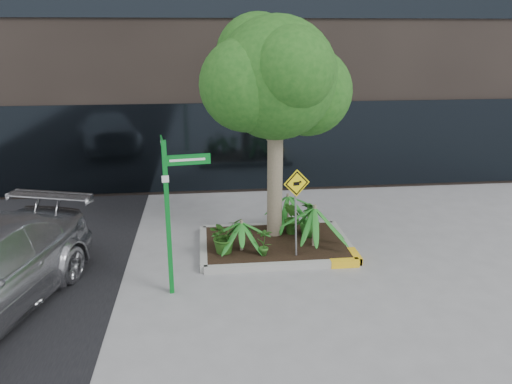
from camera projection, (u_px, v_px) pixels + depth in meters
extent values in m
plane|color=gray|center=(268.00, 254.00, 10.93)|extent=(80.00, 80.00, 0.00)
cube|color=#9E9E99|center=(268.00, 226.00, 12.25)|extent=(3.20, 0.15, 0.15)
cube|color=#9E9E99|center=(283.00, 266.00, 10.17)|extent=(3.20, 0.15, 0.15)
cube|color=#9E9E99|center=(203.00, 248.00, 11.05)|extent=(0.15, 2.20, 0.15)
cube|color=#9E9E99|center=(344.00, 241.00, 11.38)|extent=(0.15, 2.20, 0.15)
cube|color=yellow|center=(345.00, 263.00, 10.30)|extent=(0.60, 0.17, 0.15)
cube|color=black|center=(275.00, 243.00, 11.20)|extent=(3.05, 2.05, 0.06)
cylinder|color=gray|center=(275.00, 172.00, 11.18)|extent=(0.35, 0.35, 3.27)
cylinder|color=gray|center=(281.00, 119.00, 10.82)|extent=(0.62, 0.17, 1.06)
sphere|color=#1B4F16|center=(276.00, 78.00, 10.54)|extent=(2.61, 2.61, 2.61)
sphere|color=#1B4F16|center=(308.00, 92.00, 11.03)|extent=(1.96, 1.96, 1.96)
sphere|color=#1B4F16|center=(246.00, 85.00, 10.30)|extent=(1.96, 1.96, 1.96)
sphere|color=#1B4F16|center=(292.00, 70.00, 9.88)|extent=(1.74, 1.74, 1.74)
sphere|color=#1B4F16|center=(258.00, 56.00, 10.89)|extent=(1.85, 1.85, 1.85)
cylinder|color=gray|center=(314.00, 225.00, 10.85)|extent=(0.07, 0.07, 0.94)
cylinder|color=gray|center=(241.00, 235.00, 10.65)|extent=(0.07, 0.07, 0.69)
cylinder|color=gray|center=(288.00, 210.00, 11.96)|extent=(0.07, 0.07, 0.82)
imported|color=#255317|center=(224.00, 235.00, 10.55)|extent=(0.96, 0.96, 0.76)
imported|color=#245F1C|center=(310.00, 219.00, 11.38)|extent=(0.66, 0.66, 0.83)
imported|color=#2D671F|center=(264.00, 242.00, 10.41)|extent=(0.35, 0.35, 0.62)
imported|color=#275C1A|center=(292.00, 218.00, 11.49)|extent=(0.50, 0.50, 0.79)
cube|color=#0A7723|center=(168.00, 220.00, 8.86)|extent=(0.09, 0.09, 2.89)
cube|color=#0A7723|center=(187.00, 160.00, 8.62)|extent=(0.80, 0.13, 0.19)
cube|color=#0A7723|center=(162.00, 144.00, 8.83)|extent=(0.13, 0.80, 0.19)
cube|color=white|center=(187.00, 160.00, 8.61)|extent=(0.61, 0.09, 0.04)
cube|color=white|center=(161.00, 144.00, 8.83)|extent=(0.09, 0.61, 0.04)
cube|color=white|center=(165.00, 179.00, 8.58)|extent=(0.12, 0.02, 0.12)
cylinder|color=slate|center=(296.00, 216.00, 10.30)|extent=(0.08, 0.20, 1.71)
cube|color=yellow|center=(297.00, 183.00, 10.07)|extent=(0.56, 0.15, 0.57)
cube|color=black|center=(297.00, 183.00, 10.06)|extent=(0.49, 0.13, 0.51)
cube|color=yellow|center=(297.00, 183.00, 10.05)|extent=(0.42, 0.11, 0.43)
cube|color=black|center=(296.00, 184.00, 10.05)|extent=(0.13, 0.04, 0.08)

